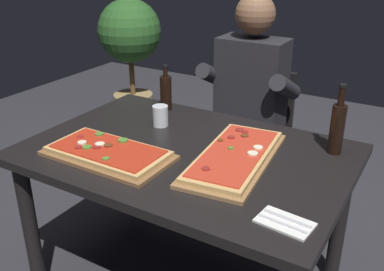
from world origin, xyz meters
name	(u,v)px	position (x,y,z in m)	size (l,w,h in m)	color
dining_table	(186,169)	(0.00, 0.00, 0.64)	(1.40, 0.96, 0.74)	black
pizza_rectangular_front	(108,153)	(-0.25, -0.23, 0.76)	(0.55, 0.29, 0.05)	brown
pizza_rectangular_left	(234,157)	(0.23, 0.01, 0.76)	(0.35, 0.66, 0.05)	olive
wine_bottle_dark	(166,92)	(-0.36, 0.38, 0.84)	(0.06, 0.06, 0.25)	black
oil_bottle_amber	(337,127)	(0.57, 0.31, 0.86)	(0.06, 0.06, 0.31)	black
tumbler_near_camera	(160,116)	(-0.26, 0.17, 0.79)	(0.08, 0.08, 0.10)	silver
napkin_cutlery_set	(285,222)	(0.56, -0.31, 0.74)	(0.19, 0.13, 0.01)	white
diner_chair	(253,134)	(-0.04, 0.86, 0.49)	(0.44, 0.44, 0.87)	black
seated_diner	(247,100)	(-0.04, 0.74, 0.74)	(0.53, 0.41, 1.33)	#23232D
potted_plant_corner	(131,52)	(-1.37, 1.35, 0.74)	(0.51, 0.51, 1.17)	tan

